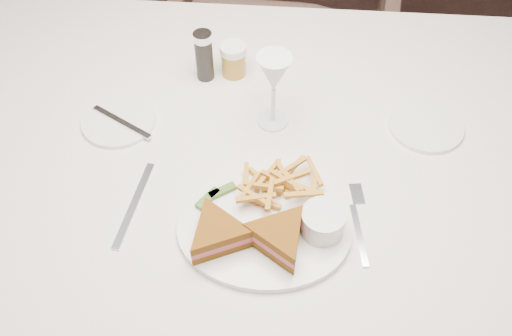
{
  "coord_description": "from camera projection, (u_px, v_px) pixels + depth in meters",
  "views": [
    {
      "loc": [
        0.38,
        -0.92,
        1.63
      ],
      "look_at": [
        0.3,
        -0.23,
        0.8
      ],
      "focal_mm": 40.0,
      "sensor_mm": 36.0,
      "label": 1
    }
  ],
  "objects": [
    {
      "name": "ground",
      "position": [
        172.0,
        263.0,
        1.87
      ],
      "size": [
        5.0,
        5.0,
        0.0
      ],
      "primitive_type": "plane",
      "color": "black",
      "rests_on": "ground"
    },
    {
      "name": "table_setting",
      "position": [
        264.0,
        176.0,
        1.09
      ],
      "size": [
        0.82,
        0.61,
        0.18
      ],
      "color": "white",
      "rests_on": "table"
    },
    {
      "name": "chair_far",
      "position": [
        291.0,
        35.0,
        2.06
      ],
      "size": [
        0.76,
        0.72,
        0.72
      ],
      "primitive_type": "imported",
      "rotation": [
        0.0,
        0.0,
        3.04
      ],
      "color": "#44322A",
      "rests_on": "ground"
    },
    {
      "name": "table",
      "position": [
        258.0,
        260.0,
        1.44
      ],
      "size": [
        1.69,
        1.15,
        0.75
      ],
      "primitive_type": "cube",
      "rotation": [
        0.0,
        0.0,
        0.03
      ],
      "color": "silver",
      "rests_on": "ground"
    }
  ]
}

